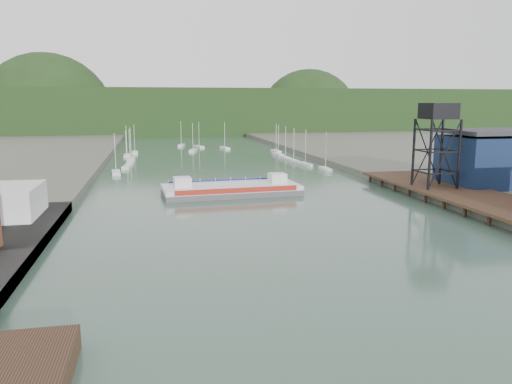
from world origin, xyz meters
name	(u,v)px	position (x,y,z in m)	size (l,w,h in m)	color
ground	(432,374)	(0.00, 0.00, 0.00)	(600.00, 600.00, 0.00)	#304B3D
east_pier	(486,200)	(37.00, 45.00, 1.90)	(14.00, 70.00, 2.45)	black
lift_tower	(438,116)	(35.00, 58.00, 15.65)	(6.50, 6.50, 16.00)	black
blue_shed	(497,159)	(50.00, 60.00, 7.06)	(20.50, 14.50, 11.30)	black
marina_sailboats	(208,156)	(0.08, 138.46, 0.35)	(57.71, 92.65, 0.90)	silver
distant_hills	(173,115)	(-3.98, 301.35, 10.38)	(500.00, 120.00, 80.00)	#1D3216
chain_ferry	(231,189)	(-2.94, 69.41, 1.12)	(27.76, 12.70, 3.90)	#4F4F52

